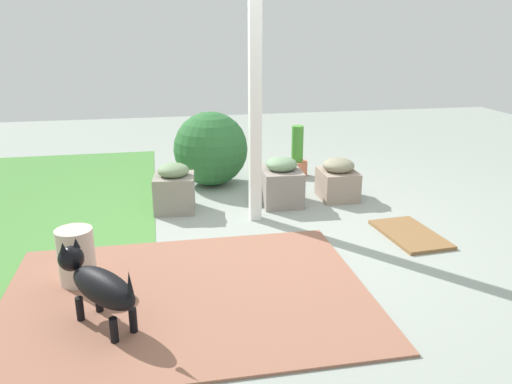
# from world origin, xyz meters

# --- Properties ---
(ground_plane) EXTENTS (12.00, 12.00, 0.00)m
(ground_plane) POSITION_xyz_m (0.00, 0.00, 0.00)
(ground_plane) COLOR #929A91
(brick_path) EXTENTS (1.80, 2.40, 0.02)m
(brick_path) POSITION_xyz_m (-0.98, 0.80, 0.01)
(brick_path) COLOR #935F4A
(brick_path) RESTS_ON ground
(porch_pillar) EXTENTS (0.10, 0.10, 2.32)m
(porch_pillar) POSITION_xyz_m (0.34, 0.09, 1.16)
(porch_pillar) COLOR white
(porch_pillar) RESTS_ON ground
(stone_planter_nearest) EXTENTS (0.42, 0.36, 0.43)m
(stone_planter_nearest) POSITION_xyz_m (0.75, -0.86, 0.20)
(stone_planter_nearest) COLOR gray
(stone_planter_nearest) RESTS_ON ground
(stone_planter_near) EXTENTS (0.48, 0.40, 0.48)m
(stone_planter_near) POSITION_xyz_m (0.71, -0.25, 0.22)
(stone_planter_near) COLOR gray
(stone_planter_near) RESTS_ON ground
(stone_planter_far) EXTENTS (0.42, 0.41, 0.47)m
(stone_planter_far) POSITION_xyz_m (0.71, 0.81, 0.22)
(stone_planter_far) COLOR gray
(stone_planter_far) RESTS_ON ground
(round_shrub) EXTENTS (0.82, 0.82, 0.82)m
(round_shrub) POSITION_xyz_m (1.49, 0.37, 0.41)
(round_shrub) COLOR #2B6431
(round_shrub) RESTS_ON ground
(terracotta_pot_tall) EXTENTS (0.25, 0.25, 0.60)m
(terracotta_pot_tall) POSITION_xyz_m (1.63, -0.66, 0.21)
(terracotta_pot_tall) COLOR #C76A4B
(terracotta_pot_tall) RESTS_ON ground
(dog) EXTENTS (0.61, 0.53, 0.48)m
(dog) POSITION_xyz_m (-1.23, 1.32, 0.28)
(dog) COLOR black
(dog) RESTS_ON ground
(ceramic_urn) EXTENTS (0.25, 0.25, 0.41)m
(ceramic_urn) POSITION_xyz_m (-0.66, 1.53, 0.20)
(ceramic_urn) COLOR beige
(ceramic_urn) RESTS_ON ground
(doormat) EXTENTS (0.75, 0.47, 0.03)m
(doormat) POSITION_xyz_m (-0.31, -1.14, 0.01)
(doormat) COLOR brown
(doormat) RESTS_ON ground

